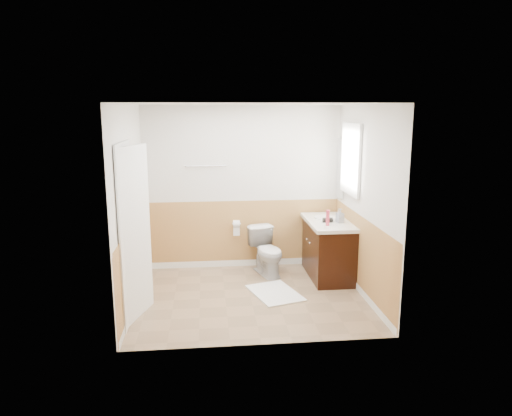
{
  "coord_description": "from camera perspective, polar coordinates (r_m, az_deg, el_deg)",
  "views": [
    {
      "loc": [
        -0.55,
        -5.9,
        2.45
      ],
      "look_at": [
        0.1,
        0.25,
        1.15
      ],
      "focal_mm": 33.43,
      "sensor_mm": 36.0,
      "label": 1
    }
  ],
  "objects": [
    {
      "name": "wall_back",
      "position": [
        7.32,
        -1.65,
        2.43
      ],
      "size": [
        3.0,
        0.0,
        3.0
      ],
      "primitive_type": "plane",
      "rotation": [
        1.57,
        0.0,
        0.0
      ],
      "color": "silver",
      "rests_on": "floor"
    },
    {
      "name": "vanity_cabinet",
      "position": [
        7.1,
        8.63,
        -5.03
      ],
      "size": [
        0.55,
        1.1,
        0.8
      ],
      "primitive_type": "cube",
      "color": "black",
      "rests_on": "floor"
    },
    {
      "name": "door_knob",
      "position": [
        6.02,
        -13.4,
        -2.88
      ],
      "size": [
        0.06,
        0.06,
        0.06
      ],
      "primitive_type": "sphere",
      "color": "silver",
      "rests_on": "door"
    },
    {
      "name": "ceiling",
      "position": [
        5.92,
        -0.72,
        12.36
      ],
      "size": [
        3.0,
        3.0,
        0.0
      ],
      "primitive_type": "plane",
      "rotation": [
        3.14,
        0.0,
        0.0
      ],
      "color": "white",
      "rests_on": "floor"
    },
    {
      "name": "lotion_bottle",
      "position": [
        6.66,
        8.57,
        -1.18
      ],
      "size": [
        0.05,
        0.05,
        0.22
      ],
      "primitive_type": "cylinder",
      "color": "#C8334A",
      "rests_on": "countertop"
    },
    {
      "name": "tp_sheet",
      "position": [
        7.38,
        -2.35,
        -2.74
      ],
      "size": [
        0.1,
        0.01,
        0.16
      ],
      "primitive_type": "cube",
      "color": "white",
      "rests_on": "tp_roll"
    },
    {
      "name": "bath_mat",
      "position": [
        6.51,
        2.28,
        -10.13
      ],
      "size": [
        0.76,
        0.93,
        0.02
      ],
      "primitive_type": "cube",
      "rotation": [
        0.0,
        0.0,
        0.3
      ],
      "color": "white",
      "rests_on": "floor"
    },
    {
      "name": "floor",
      "position": [
        6.41,
        -0.67,
        -10.6
      ],
      "size": [
        3.0,
        3.0,
        0.0
      ],
      "primitive_type": "plane",
      "color": "#8C7051",
      "rests_on": "ground"
    },
    {
      "name": "tp_holder_bar",
      "position": [
        7.35,
        -2.35,
        -1.91
      ],
      "size": [
        0.14,
        0.02,
        0.02
      ],
      "primitive_type": "cylinder",
      "rotation": [
        0.0,
        1.57,
        0.0
      ],
      "color": "silver",
      "rests_on": "wall_back"
    },
    {
      "name": "wall_left",
      "position": [
        6.09,
        -14.89,
        0.11
      ],
      "size": [
        0.0,
        3.0,
        3.0
      ],
      "primitive_type": "plane",
      "rotation": [
        1.57,
        0.0,
        1.57
      ],
      "color": "silver",
      "rests_on": "floor"
    },
    {
      "name": "wall_front",
      "position": [
        4.78,
        0.76,
        -2.66
      ],
      "size": [
        3.0,
        0.0,
        3.0
      ],
      "primitive_type": "plane",
      "rotation": [
        -1.57,
        0.0,
        0.0
      ],
      "color": "silver",
      "rests_on": "floor"
    },
    {
      "name": "mirror_panel",
      "position": [
        7.34,
        10.07,
        4.65
      ],
      "size": [
        0.02,
        0.35,
        0.9
      ],
      "primitive_type": "cube",
      "color": "silver",
      "rests_on": "wall_right"
    },
    {
      "name": "toilet",
      "position": [
        7.15,
        1.38,
        -5.22
      ],
      "size": [
        0.57,
        0.77,
        0.7
      ],
      "primitive_type": "imported",
      "rotation": [
        0.0,
        0.0,
        0.3
      ],
      "color": "silver",
      "rests_on": "floor"
    },
    {
      "name": "window_frame",
      "position": [
        6.83,
        11.27,
        5.77
      ],
      "size": [
        0.04,
        0.8,
        1.0
      ],
      "primitive_type": "cube",
      "color": "white",
      "rests_on": "wall_right"
    },
    {
      "name": "tp_roll",
      "position": [
        7.35,
        -2.35,
        -1.91
      ],
      "size": [
        0.1,
        0.11,
        0.11
      ],
      "primitive_type": "cylinder",
      "rotation": [
        0.0,
        1.57,
        0.0
      ],
      "color": "white",
      "rests_on": "tp_holder_bar"
    },
    {
      "name": "wainscot_back",
      "position": [
        7.46,
        -1.6,
        -3.27
      ],
      "size": [
        3.0,
        0.0,
        3.0
      ],
      "primitive_type": "plane",
      "rotation": [
        1.57,
        0.0,
        0.0
      ],
      "color": "tan",
      "rests_on": "floor"
    },
    {
      "name": "towel_bar",
      "position": [
        7.19,
        -6.02,
        5.03
      ],
      "size": [
        0.62,
        0.02,
        0.02
      ],
      "primitive_type": "cylinder",
      "rotation": [
        0.0,
        1.57,
        0.0
      ],
      "color": "silver",
      "rests_on": "wall_back"
    },
    {
      "name": "vanity_knob_right",
      "position": [
        7.09,
        6.11,
        -3.74
      ],
      "size": [
        0.03,
        0.03,
        0.03
      ],
      "primitive_type": "sphere",
      "color": "silver",
      "rests_on": "vanity_cabinet"
    },
    {
      "name": "window_glass",
      "position": [
        6.83,
        11.39,
        5.77
      ],
      "size": [
        0.01,
        0.7,
        0.9
      ],
      "primitive_type": "cube",
      "color": "white",
      "rests_on": "wall_right"
    },
    {
      "name": "countertop",
      "position": [
        6.99,
        8.66,
        -1.7
      ],
      "size": [
        0.6,
        1.15,
        0.05
      ],
      "primitive_type": "cube",
      "color": "silver",
      "rests_on": "vanity_cabinet"
    },
    {
      "name": "hair_dryer_handle",
      "position": [
        6.9,
        8.26,
        -1.61
      ],
      "size": [
        0.03,
        0.03,
        0.07
      ],
      "primitive_type": "cylinder",
      "color": "black",
      "rests_on": "countertop"
    },
    {
      "name": "wall_right",
      "position": [
        6.36,
        12.9,
        0.69
      ],
      "size": [
        0.0,
        3.0,
        3.0
      ],
      "primitive_type": "plane",
      "rotation": [
        1.57,
        0.0,
        -1.57
      ],
      "color": "silver",
      "rests_on": "floor"
    },
    {
      "name": "wainscot_front",
      "position": [
        5.03,
        0.72,
        -10.92
      ],
      "size": [
        3.0,
        0.0,
        3.0
      ],
      "primitive_type": "plane",
      "rotation": [
        -1.57,
        0.0,
        0.0
      ],
      "color": "tan",
      "rests_on": "floor"
    },
    {
      "name": "faucet",
      "position": [
        7.16,
        9.85,
        -0.64
      ],
      "size": [
        0.02,
        0.02,
        0.14
      ],
      "primitive_type": "cylinder",
      "color": "silver",
      "rests_on": "countertop"
    },
    {
      "name": "wainscot_left",
      "position": [
        6.28,
        -14.41,
        -6.6
      ],
      "size": [
        0.0,
        2.6,
        2.6
      ],
      "primitive_type": "plane",
      "rotation": [
        1.57,
        0.0,
        1.57
      ],
      "color": "tan",
      "rests_on": "floor"
    },
    {
      "name": "sink_basin",
      "position": [
        7.13,
        8.45,
        -1.14
      ],
      "size": [
        0.36,
        0.36,
        0.02
      ],
      "primitive_type": "cylinder",
      "color": "white",
      "rests_on": "countertop"
    },
    {
      "name": "hair_dryer_body",
      "position": [
        6.87,
        8.57,
        -1.42
      ],
      "size": [
        0.14,
        0.07,
        0.07
      ],
      "primitive_type": "cylinder",
      "rotation": [
        0.0,
        1.57,
        0.0
      ],
      "color": "black",
      "rests_on": "countertop"
    },
    {
      "name": "wainscot_right",
      "position": [
        6.54,
        12.49,
        -5.77
      ],
      "size": [
        0.0,
        2.6,
        2.6
      ],
      "primitive_type": "plane",
      "rotation": [
        1.57,
        0.0,
        -1.57
      ],
      "color": "tan",
      "rests_on": "floor"
    },
    {
      "name": "door_frame",
      "position": [
        5.7,
        -15.2,
        -2.96
      ],
      "size": [
        0.02,
        0.92,
        2.1
      ],
      "primitive_type": "cube",
      "color": "white",
      "rests_on": "wall_left"
    },
    {
      "name": "vanity_knob_left",
      "position": [
        6.9,
        6.46,
        -4.18
      ],
      "size": [
        0.03,
        0.03,
        0.03
      ],
      "primitive_type": "sphere",
      "color": "#B4B4BA",
      "rests_on": "vanity_cabinet"
    },
    {
      "name": "door",
      "position": [
        5.69,
        -14.44,
        -3.05
      ],
      "size": [
        0.29,
        0.78,
        2.04
      ],
      "primitive_type": "cube",
      "rotation": [
        0.0,
        0.0,
        -0.31
      ],
      "color": "white",
      "rests_on": "wall_left"
    },
    {
      "name": "soap_dispenser",
      "position": [
        6.87,
        10.01,
        -0.91
      ],
      "size": [
        0.12,
        0.12,
        0.2
      ],
      "primitive_type": "imported",
      "rotation": [
        0.0,
        0.0,
        0.35
      ],
      "color": "#8D929F",
      "rests_on": "countertop"
    }
  ]
}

